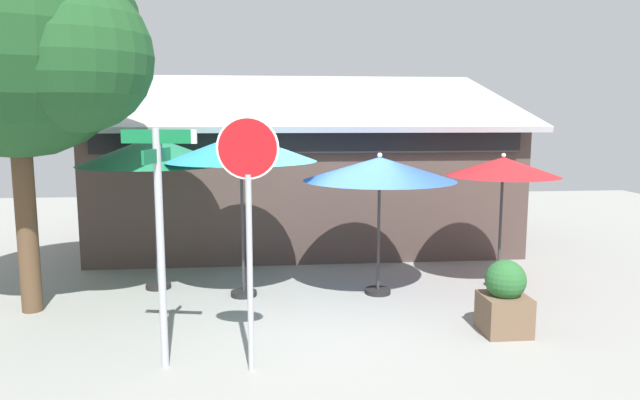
{
  "coord_description": "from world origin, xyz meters",
  "views": [
    {
      "loc": [
        -0.94,
        -8.49,
        2.99
      ],
      "look_at": [
        -0.0,
        1.2,
        1.6
      ],
      "focal_mm": 32.14,
      "sensor_mm": 36.0,
      "label": 1
    }
  ],
  "objects_px": {
    "patio_umbrella_forest_green_left": "(153,151)",
    "shade_tree": "(23,38)",
    "patio_umbrella_teal_center": "(241,148)",
    "patio_umbrella_royal_blue_right": "(380,170)",
    "street_sign_post": "(160,224)",
    "patio_umbrella_crimson_far_right": "(503,168)",
    "sidewalk_planter": "(505,299)",
    "stop_sign": "(249,199)"
  },
  "relations": [
    {
      "from": "stop_sign",
      "to": "patio_umbrella_forest_green_left",
      "type": "xyz_separation_m",
      "value": [
        -1.72,
        3.52,
        0.36
      ]
    },
    {
      "from": "patio_umbrella_crimson_far_right",
      "to": "shade_tree",
      "type": "bearing_deg",
      "value": -174.83
    },
    {
      "from": "street_sign_post",
      "to": "patio_umbrella_forest_green_left",
      "type": "relative_size",
      "value": 1.04
    },
    {
      "from": "patio_umbrella_teal_center",
      "to": "sidewalk_planter",
      "type": "relative_size",
      "value": 2.69
    },
    {
      "from": "street_sign_post",
      "to": "patio_umbrella_teal_center",
      "type": "height_order",
      "value": "street_sign_post"
    },
    {
      "from": "sidewalk_planter",
      "to": "street_sign_post",
      "type": "bearing_deg",
      "value": -171.69
    },
    {
      "from": "patio_umbrella_forest_green_left",
      "to": "sidewalk_planter",
      "type": "relative_size",
      "value": 2.63
    },
    {
      "from": "street_sign_post",
      "to": "patio_umbrella_teal_center",
      "type": "bearing_deg",
      "value": 72.74
    },
    {
      "from": "patio_umbrella_royal_blue_right",
      "to": "patio_umbrella_teal_center",
      "type": "bearing_deg",
      "value": 177.65
    },
    {
      "from": "sidewalk_planter",
      "to": "patio_umbrella_teal_center",
      "type": "bearing_deg",
      "value": 150.76
    },
    {
      "from": "patio_umbrella_forest_green_left",
      "to": "street_sign_post",
      "type": "bearing_deg",
      "value": -78.47
    },
    {
      "from": "stop_sign",
      "to": "patio_umbrella_teal_center",
      "type": "relative_size",
      "value": 1.07
    },
    {
      "from": "patio_umbrella_teal_center",
      "to": "patio_umbrella_royal_blue_right",
      "type": "distance_m",
      "value": 2.33
    },
    {
      "from": "street_sign_post",
      "to": "stop_sign",
      "type": "relative_size",
      "value": 0.96
    },
    {
      "from": "stop_sign",
      "to": "patio_umbrella_royal_blue_right",
      "type": "xyz_separation_m",
      "value": [
        2.1,
        2.84,
        0.07
      ]
    },
    {
      "from": "stop_sign",
      "to": "patio_umbrella_forest_green_left",
      "type": "bearing_deg",
      "value": 116.04
    },
    {
      "from": "patio_umbrella_royal_blue_right",
      "to": "patio_umbrella_crimson_far_right",
      "type": "xyz_separation_m",
      "value": [
        2.25,
        0.25,
        -0.02
      ]
    },
    {
      "from": "patio_umbrella_forest_green_left",
      "to": "sidewalk_planter",
      "type": "bearing_deg",
      "value": -26.99
    },
    {
      "from": "patio_umbrella_crimson_far_right",
      "to": "sidewalk_planter",
      "type": "distance_m",
      "value": 2.89
    },
    {
      "from": "street_sign_post",
      "to": "patio_umbrella_royal_blue_right",
      "type": "relative_size",
      "value": 1.12
    },
    {
      "from": "street_sign_post",
      "to": "sidewalk_planter",
      "type": "bearing_deg",
      "value": 8.31
    },
    {
      "from": "patio_umbrella_teal_center",
      "to": "shade_tree",
      "type": "relative_size",
      "value": 0.46
    },
    {
      "from": "stop_sign",
      "to": "patio_umbrella_teal_center",
      "type": "bearing_deg",
      "value": 93.78
    },
    {
      "from": "street_sign_post",
      "to": "patio_umbrella_teal_center",
      "type": "distance_m",
      "value": 2.95
    },
    {
      "from": "patio_umbrella_forest_green_left",
      "to": "patio_umbrella_royal_blue_right",
      "type": "bearing_deg",
      "value": -10.17
    },
    {
      "from": "stop_sign",
      "to": "shade_tree",
      "type": "relative_size",
      "value": 0.5
    },
    {
      "from": "street_sign_post",
      "to": "patio_umbrella_royal_blue_right",
      "type": "height_order",
      "value": "street_sign_post"
    },
    {
      "from": "shade_tree",
      "to": "patio_umbrella_teal_center",
      "type": "bearing_deg",
      "value": 9.77
    },
    {
      "from": "stop_sign",
      "to": "patio_umbrella_royal_blue_right",
      "type": "distance_m",
      "value": 3.53
    },
    {
      "from": "street_sign_post",
      "to": "patio_umbrella_royal_blue_right",
      "type": "xyz_separation_m",
      "value": [
        3.15,
        2.64,
        0.37
      ]
    },
    {
      "from": "stop_sign",
      "to": "patio_umbrella_teal_center",
      "type": "xyz_separation_m",
      "value": [
        -0.19,
        2.93,
        0.44
      ]
    },
    {
      "from": "patio_umbrella_teal_center",
      "to": "shade_tree",
      "type": "height_order",
      "value": "shade_tree"
    },
    {
      "from": "patio_umbrella_royal_blue_right",
      "to": "patio_umbrella_crimson_far_right",
      "type": "relative_size",
      "value": 1.07
    },
    {
      "from": "stop_sign",
      "to": "sidewalk_planter",
      "type": "xyz_separation_m",
      "value": [
        3.5,
        0.86,
        -1.57
      ]
    },
    {
      "from": "patio_umbrella_teal_center",
      "to": "patio_umbrella_crimson_far_right",
      "type": "bearing_deg",
      "value": 2.0
    },
    {
      "from": "street_sign_post",
      "to": "patio_umbrella_forest_green_left",
      "type": "distance_m",
      "value": 3.46
    },
    {
      "from": "patio_umbrella_forest_green_left",
      "to": "shade_tree",
      "type": "xyz_separation_m",
      "value": [
        -1.57,
        -1.12,
        1.73
      ]
    },
    {
      "from": "patio_umbrella_forest_green_left",
      "to": "sidewalk_planter",
      "type": "height_order",
      "value": "patio_umbrella_forest_green_left"
    },
    {
      "from": "patio_umbrella_teal_center",
      "to": "stop_sign",
      "type": "bearing_deg",
      "value": -86.22
    },
    {
      "from": "street_sign_post",
      "to": "patio_umbrella_forest_green_left",
      "type": "height_order",
      "value": "street_sign_post"
    },
    {
      "from": "street_sign_post",
      "to": "patio_umbrella_royal_blue_right",
      "type": "bearing_deg",
      "value": 39.99
    },
    {
      "from": "patio_umbrella_royal_blue_right",
      "to": "shade_tree",
      "type": "relative_size",
      "value": 0.42
    }
  ]
}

